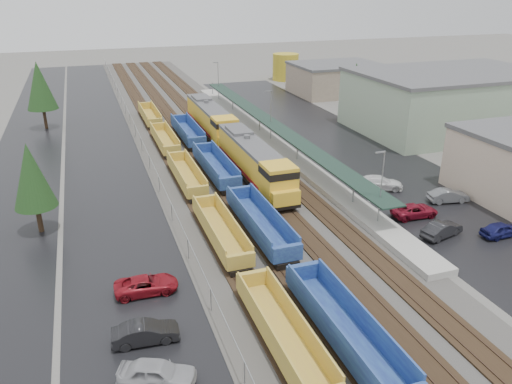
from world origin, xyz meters
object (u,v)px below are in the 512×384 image
locomotive_trail (211,120)px  parked_car_east_d (501,230)px  well_string_blue (260,223)px  parked_car_east_c (379,183)px  parked_car_west_a (157,374)px  parked_car_west_b (146,333)px  parked_car_west_c (146,285)px  locomotive_lead (255,162)px  parked_car_east_a (442,230)px  storage_tank (286,67)px  parked_car_east_e (448,196)px  parked_car_east_b (415,211)px  well_string_yellow (201,200)px

locomotive_trail → parked_car_east_d: bearing=-67.3°
well_string_blue → parked_car_east_c: well_string_blue is taller
parked_car_west_a → parked_car_west_b: size_ratio=1.05×
parked_car_west_a → parked_car_west_c: size_ratio=0.96×
locomotive_lead → parked_car_east_a: size_ratio=4.85×
locomotive_lead → parked_car_west_c: bearing=-128.7°
parked_car_east_d → parked_car_east_c: bearing=17.1°
parked_car_east_a → storage_tank: bearing=-27.3°
locomotive_trail → well_string_blue: bearing=-96.7°
parked_car_west_b → parked_car_west_c: parked_car_west_b is taller
well_string_blue → parked_car_east_e: size_ratio=18.19×
parked_car_west_c → parked_car_east_a: bearing=-87.2°
well_string_blue → parked_car_west_b: size_ratio=18.14×
locomotive_lead → parked_car_west_a: (-16.36, -29.56, -1.82)m
parked_car_west_b → parked_car_east_b: parked_car_west_b is taller
parked_car_west_b → parked_car_east_d: (34.16, 4.31, -0.03)m
storage_tank → parked_car_east_d: 85.43m
locomotive_trail → well_string_yellow: locomotive_trail is taller
parked_car_east_b → parked_car_east_c: bearing=-2.1°
locomotive_lead → parked_car_east_d: size_ratio=5.25×
parked_car_west_b → storage_tank: bearing=-23.6°
parked_car_west_a → storage_tank: bearing=-3.4°
parked_car_west_a → parked_car_east_e: (34.60, 16.83, -0.07)m
locomotive_lead → locomotive_trail: bearing=90.0°
parked_car_west_c → well_string_yellow: bearing=-26.6°
well_string_yellow → parked_car_east_b: well_string_yellow is taller
parked_car_west_a → parked_car_west_b: (-0.15, 4.13, -0.07)m
parked_car_east_e → parked_car_west_c: bearing=111.6°
parked_car_east_c → parked_car_west_c: bearing=135.1°
parked_car_west_a → parked_car_east_e: size_ratio=1.06×
locomotive_lead → well_string_yellow: locomotive_lead is taller
locomotive_lead → parked_car_west_b: bearing=-123.0°
parked_car_east_a → parked_car_east_c: size_ratio=0.83×
parked_car_west_c → parked_car_east_c: (28.72, 12.58, 0.11)m
parked_car_east_e → well_string_blue: bearing=101.4°
locomotive_trail → parked_car_west_b: bearing=-109.6°
parked_car_west_b → parked_car_west_c: (0.84, 5.90, -0.06)m
locomotive_trail → parked_car_west_c: size_ratio=4.47×
parked_car_west_b → parked_car_east_c: parked_car_east_c is taller
parked_car_west_a → parked_car_west_c: 10.05m
parked_car_east_b → storage_tank: bearing=-10.2°
parked_car_west_c → parked_car_east_d: parked_car_east_d is taller
well_string_yellow → well_string_blue: 8.52m
storage_tank → parked_car_west_b: 100.24m
locomotive_trail → storage_tank: (29.89, 42.40, 0.58)m
well_string_yellow → well_string_blue: bearing=-62.0°
storage_tank → parked_car_west_a: storage_tank is taller
locomotive_lead → parked_car_west_c: size_ratio=4.47×
parked_car_east_e → parked_car_east_b: bearing=119.1°
locomotive_trail → parked_car_west_a: (-16.36, -50.56, -1.82)m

